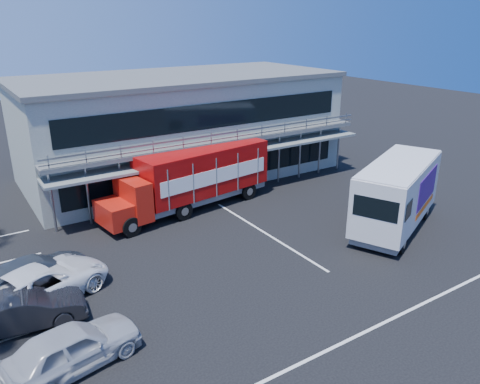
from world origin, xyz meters
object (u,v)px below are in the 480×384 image
red_truck (193,176)px  white_van (397,194)px  parked_car_b (25,311)px  parked_car_a (72,348)px

red_truck → white_van: (7.88, -8.74, -0.00)m
red_truck → parked_car_b: red_truck is taller
red_truck → white_van: size_ratio=1.36×
white_van → parked_car_a: white_van is taller
parked_car_a → red_truck: bearing=-55.3°
parked_car_b → red_truck: bearing=-49.6°
white_van → red_truck: bearing=107.9°
red_truck → parked_car_b: bearing=-154.6°
red_truck → parked_car_b: 13.11m
parked_car_a → white_van: bearing=-96.2°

